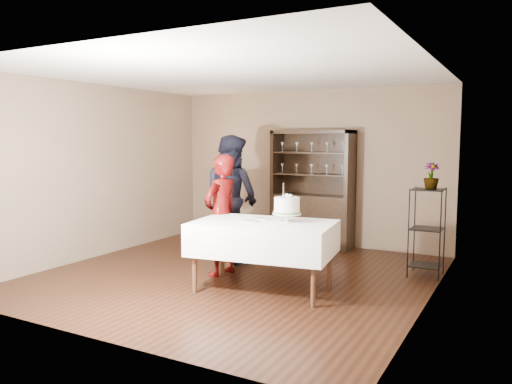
# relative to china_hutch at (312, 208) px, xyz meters

# --- Properties ---
(floor) EXTENTS (5.00, 5.00, 0.00)m
(floor) POSITION_rel_china_hutch_xyz_m (-0.20, -2.25, -0.66)
(floor) COLOR black
(floor) RESTS_ON ground
(ceiling) EXTENTS (5.00, 5.00, 0.00)m
(ceiling) POSITION_rel_china_hutch_xyz_m (-0.20, -2.25, 2.04)
(ceiling) COLOR silver
(ceiling) RESTS_ON back_wall
(back_wall) EXTENTS (5.00, 0.02, 2.70)m
(back_wall) POSITION_rel_china_hutch_xyz_m (-0.20, 0.25, 0.69)
(back_wall) COLOR brown
(back_wall) RESTS_ON floor
(wall_left) EXTENTS (0.02, 5.00, 2.70)m
(wall_left) POSITION_rel_china_hutch_xyz_m (-2.70, -2.25, 0.69)
(wall_left) COLOR brown
(wall_left) RESTS_ON floor
(wall_right) EXTENTS (0.02, 5.00, 2.70)m
(wall_right) POSITION_rel_china_hutch_xyz_m (2.30, -2.25, 0.69)
(wall_right) COLOR brown
(wall_right) RESTS_ON floor
(china_hutch) EXTENTS (1.40, 0.48, 2.00)m
(china_hutch) POSITION_rel_china_hutch_xyz_m (0.00, 0.00, 0.00)
(china_hutch) COLOR black
(china_hutch) RESTS_ON floor
(plant_etagere) EXTENTS (0.42, 0.42, 1.20)m
(plant_etagere) POSITION_rel_china_hutch_xyz_m (2.08, -1.05, -0.01)
(plant_etagere) COLOR black
(plant_etagere) RESTS_ON floor
(cake_table) EXTENTS (1.81, 1.26, 0.85)m
(cake_table) POSITION_rel_china_hutch_xyz_m (0.44, -2.65, -0.02)
(cake_table) COLOR white
(cake_table) RESTS_ON floor
(woman) EXTENTS (0.48, 0.65, 1.64)m
(woman) POSITION_rel_china_hutch_xyz_m (-0.39, -2.30, 0.16)
(woman) COLOR #3B0505
(woman) RESTS_ON floor
(man) EXTENTS (1.10, 0.96, 1.91)m
(man) POSITION_rel_china_hutch_xyz_m (-0.70, -1.53, 0.29)
(man) COLOR black
(man) RESTS_ON floor
(cake) EXTENTS (0.36, 0.36, 0.48)m
(cake) POSITION_rel_china_hutch_xyz_m (0.69, -2.52, 0.37)
(cake) COLOR silver
(cake) RESTS_ON cake_table
(plate_near) EXTENTS (0.25, 0.25, 0.01)m
(plate_near) POSITION_rel_china_hutch_xyz_m (0.29, -2.71, 0.19)
(plate_near) COLOR silver
(plate_near) RESTS_ON cake_table
(plate_far) EXTENTS (0.23, 0.23, 0.01)m
(plate_far) POSITION_rel_china_hutch_xyz_m (0.32, -2.47, 0.19)
(plate_far) COLOR silver
(plate_far) RESTS_ON cake_table
(potted_plant) EXTENTS (0.26, 0.26, 0.35)m
(potted_plant) POSITION_rel_china_hutch_xyz_m (2.11, -1.05, 0.70)
(potted_plant) COLOR #426D34
(potted_plant) RESTS_ON plant_etagere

